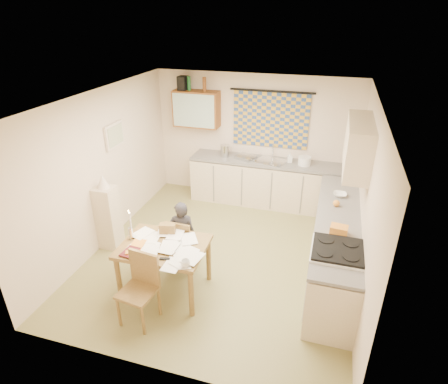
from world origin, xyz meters
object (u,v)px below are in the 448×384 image
(person, at_px, (182,235))
(shelf_stand, at_px, (108,218))
(counter_back, at_px, (274,184))
(dining_table, at_px, (165,268))
(chair_far, at_px, (183,252))
(counter_right, at_px, (335,245))
(stove, at_px, (333,280))

(person, xyz_separation_m, shelf_stand, (-1.36, 0.17, -0.02))
(counter_back, relative_size, dining_table, 2.86)
(dining_table, bearing_deg, chair_far, 85.15)
(counter_right, xyz_separation_m, chair_far, (-2.17, -0.54, -0.19))
(stove, relative_size, shelf_stand, 0.91)
(counter_right, bearing_deg, stove, -90.00)
(counter_back, bearing_deg, counter_right, -56.87)
(chair_far, bearing_deg, counter_back, -109.51)
(stove, distance_m, chair_far, 2.21)
(dining_table, distance_m, chair_far, 0.57)
(counter_right, distance_m, shelf_stand, 3.56)
(chair_far, relative_size, shelf_stand, 0.80)
(shelf_stand, bearing_deg, person, -7.27)
(counter_back, distance_m, dining_table, 3.13)
(stove, bearing_deg, shelf_stand, 171.90)
(stove, distance_m, person, 2.21)
(person, bearing_deg, dining_table, 68.92)
(counter_right, bearing_deg, counter_back, 123.13)
(counter_right, xyz_separation_m, shelf_stand, (-3.54, -0.36, 0.08))
(shelf_stand, bearing_deg, counter_back, 43.82)
(chair_far, xyz_separation_m, shelf_stand, (-1.37, 0.18, 0.27))
(stove, height_order, person, person)
(dining_table, height_order, shelf_stand, shelf_stand)
(dining_table, distance_m, shelf_stand, 1.54)
(chair_far, distance_m, person, 0.29)
(person, distance_m, shelf_stand, 1.37)
(counter_back, height_order, counter_right, same)
(counter_right, distance_m, person, 2.25)
(counter_back, xyz_separation_m, person, (-0.96, -2.40, 0.10))
(stove, distance_m, shelf_stand, 3.58)
(person, bearing_deg, counter_back, -130.85)
(counter_back, xyz_separation_m, chair_far, (-0.95, -2.41, -0.19))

